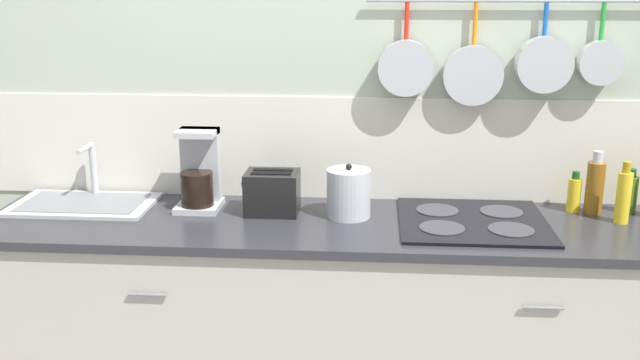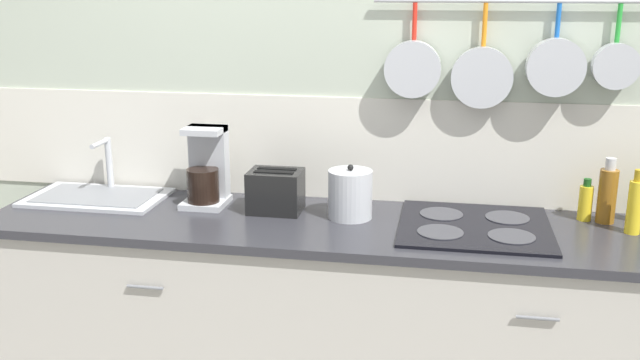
% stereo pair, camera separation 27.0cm
% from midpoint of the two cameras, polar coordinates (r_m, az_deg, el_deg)
% --- Properties ---
extents(wall_back, '(7.20, 0.16, 2.60)m').
position_cam_midpoint_polar(wall_back, '(2.98, 5.79, 5.71)').
color(wall_back, '#B2BCA8').
rests_on(wall_back, ground_plane).
extents(cabinet_base, '(2.78, 0.61, 0.85)m').
position_cam_midpoint_polar(cabinet_base, '(2.92, 4.65, -12.07)').
color(cabinet_base, '#B7B2A8').
rests_on(cabinet_base, ground_plane).
extents(countertop, '(2.82, 0.63, 0.03)m').
position_cam_midpoint_polar(countertop, '(2.74, 4.85, -3.84)').
color(countertop, '#2D2D33').
rests_on(countertop, cabinet_base).
extents(sink_basin, '(0.57, 0.35, 0.24)m').
position_cam_midpoint_polar(sink_basin, '(3.13, -15.04, -1.17)').
color(sink_basin, '#B7BABF').
rests_on(sink_basin, countertop).
extents(coffee_maker, '(0.17, 0.19, 0.32)m').
position_cam_midpoint_polar(coffee_maker, '(2.94, -6.50, 0.56)').
color(coffee_maker, '#B7BABF').
rests_on(coffee_maker, countertop).
extents(toaster, '(0.23, 0.16, 0.17)m').
position_cam_midpoint_polar(toaster, '(2.84, -0.87, -0.93)').
color(toaster, black).
rests_on(toaster, countertop).
extents(kettle, '(0.17, 0.17, 0.21)m').
position_cam_midpoint_polar(kettle, '(2.77, 5.22, -1.17)').
color(kettle, '#B7BABF').
rests_on(kettle, countertop).
extents(cooktop, '(0.56, 0.54, 0.01)m').
position_cam_midpoint_polar(cooktop, '(2.77, 15.04, -3.63)').
color(cooktop, black).
rests_on(cooktop, countertop).
extents(bottle_cooking_wine, '(0.05, 0.05, 0.17)m').
position_cam_midpoint_polar(bottle_cooking_wine, '(2.97, 22.95, -1.66)').
color(bottle_cooking_wine, yellow).
rests_on(bottle_cooking_wine, countertop).
extents(bottle_sesame_oil, '(0.07, 0.07, 0.25)m').
position_cam_midpoint_polar(bottle_sesame_oil, '(2.97, 24.46, -1.08)').
color(bottle_sesame_oil, '#8C5919').
rests_on(bottle_sesame_oil, countertop).
extents(bottle_hot_sauce, '(0.05, 0.05, 0.24)m').
position_cam_midpoint_polar(bottle_hot_sauce, '(2.89, 26.39, -1.88)').
color(bottle_hot_sauce, yellow).
rests_on(bottle_hot_sauce, countertop).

